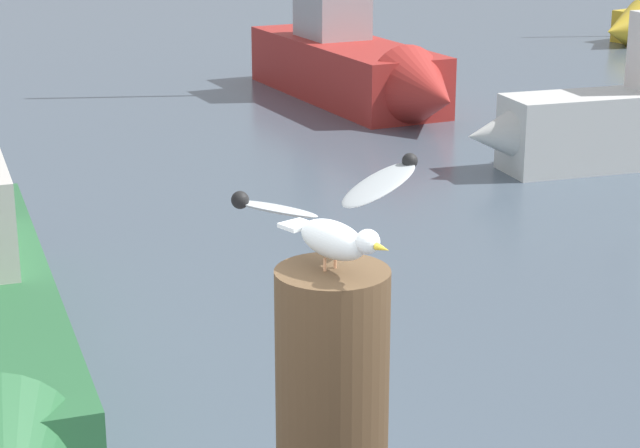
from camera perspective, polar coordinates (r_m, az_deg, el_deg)
name	(u,v)px	position (r m, az deg, el deg)	size (l,w,h in m)	color
seagull	(334,223)	(2.97, 0.68, 0.05)	(0.57, 0.43, 0.27)	tan
boat_white	(622,119)	(13.81, 14.78, 5.06)	(3.75, 1.34, 1.77)	silver
boat_red	(360,66)	(16.92, 1.98, 7.87)	(2.75, 5.23, 5.34)	#B72D28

